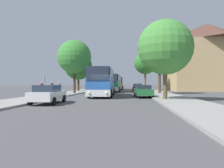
% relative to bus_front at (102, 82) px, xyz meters
% --- Properties ---
extents(ground_plane, '(300.00, 300.00, 0.00)m').
position_rel_bus_front_xyz_m(ground_plane, '(0.76, -4.56, -1.81)').
color(ground_plane, '#4C4C4F').
rests_on(ground_plane, ground).
extents(sidewalk_left, '(4.00, 120.00, 0.15)m').
position_rel_bus_front_xyz_m(sidewalk_left, '(-6.24, -4.56, -1.73)').
color(sidewalk_left, gray).
rests_on(sidewalk_left, ground_plane).
extents(sidewalk_right, '(4.00, 120.00, 0.15)m').
position_rel_bus_front_xyz_m(sidewalk_right, '(7.76, -4.56, -1.73)').
color(sidewalk_right, gray).
rests_on(sidewalk_right, ground_plane).
extents(building_right_background, '(16.89, 14.97, 15.15)m').
position_rel_bus_front_xyz_m(building_right_background, '(21.08, 23.95, 5.77)').
color(building_right_background, tan).
rests_on(building_right_background, ground_plane).
extents(bus_front, '(3.03, 10.67, 3.38)m').
position_rel_bus_front_xyz_m(bus_front, '(0.00, 0.00, 0.00)').
color(bus_front, silver).
rests_on(bus_front, ground_plane).
extents(bus_middle, '(2.89, 11.62, 3.29)m').
position_rel_bus_front_xyz_m(bus_middle, '(0.23, 15.82, -0.04)').
color(bus_middle, silver).
rests_on(bus_middle, ground_plane).
extents(bus_rear, '(2.86, 11.26, 3.18)m').
position_rel_bus_front_xyz_m(bus_rear, '(0.37, 29.71, -0.10)').
color(bus_rear, gray).
rests_on(bus_rear, ground_plane).
extents(parked_car_left_curb, '(2.11, 4.68, 1.49)m').
position_rel_bus_front_xyz_m(parked_car_left_curb, '(-3.13, -10.04, -1.03)').
color(parked_car_left_curb, silver).
rests_on(parked_car_left_curb, ground_plane).
extents(parked_car_right_near, '(2.18, 4.54, 1.43)m').
position_rel_bus_front_xyz_m(parked_car_right_near, '(4.95, -1.70, -1.04)').
color(parked_car_right_near, '#236B38').
rests_on(parked_car_right_near, ground_plane).
extents(parked_car_right_far, '(2.02, 4.26, 1.57)m').
position_rel_bus_front_xyz_m(parked_car_right_far, '(4.91, 13.75, -1.00)').
color(parked_car_right_far, black).
rests_on(parked_car_right_far, ground_plane).
extents(bus_stop_sign, '(0.08, 0.45, 2.32)m').
position_rel_bus_front_xyz_m(bus_stop_sign, '(-6.78, -1.75, -0.21)').
color(bus_stop_sign, gray).
rests_on(bus_stop_sign, sidewalk_left).
extents(pedestrian_waiting_near, '(0.36, 0.36, 1.71)m').
position_rel_bus_front_xyz_m(pedestrian_waiting_near, '(-7.47, 2.81, -0.79)').
color(pedestrian_waiting_near, '#23232D').
rests_on(pedestrian_waiting_near, sidewalk_left).
extents(pedestrian_waiting_far, '(0.36, 0.36, 1.64)m').
position_rel_bus_front_xyz_m(pedestrian_waiting_far, '(-6.45, -3.24, -0.83)').
color(pedestrian_waiting_far, '#23232D').
rests_on(pedestrian_waiting_far, sidewalk_left).
extents(pedestrian_walking_back, '(0.36, 0.36, 1.68)m').
position_rel_bus_front_xyz_m(pedestrian_walking_back, '(-5.37, -0.50, -0.81)').
color(pedestrian_walking_back, '#23232D').
rests_on(pedestrian_walking_back, sidewalk_left).
extents(tree_left_near, '(5.22, 5.22, 8.17)m').
position_rel_bus_front_xyz_m(tree_left_near, '(-5.08, 6.07, 3.89)').
color(tree_left_near, '#47331E').
rests_on(tree_left_near, sidewalk_left).
extents(tree_left_far, '(5.39, 5.39, 7.56)m').
position_rel_bus_front_xyz_m(tree_left_far, '(-6.62, 15.26, 3.20)').
color(tree_left_far, '#47331E').
rests_on(tree_left_far, sidewalk_left).
extents(tree_right_near, '(5.08, 5.08, 8.73)m').
position_rel_bus_front_xyz_m(tree_right_near, '(7.99, 6.91, 4.52)').
color(tree_right_near, '#513D23').
rests_on(tree_right_near, sidewalk_right).
extents(tree_right_mid, '(4.88, 4.88, 8.39)m').
position_rel_bus_front_xyz_m(tree_right_mid, '(6.94, 22.08, 4.27)').
color(tree_right_mid, brown).
rests_on(tree_right_mid, sidewalk_right).
extents(tree_right_far, '(5.23, 5.23, 7.52)m').
position_rel_bus_front_xyz_m(tree_right_far, '(6.75, -5.97, 3.24)').
color(tree_right_far, brown).
rests_on(tree_right_far, sidewalk_right).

